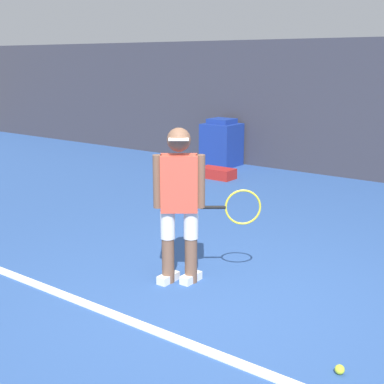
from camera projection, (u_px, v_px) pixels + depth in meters
name	position (u px, v px, depth m)	size (l,w,h in m)	color
ground_plane	(211.00, 308.00, 4.64)	(24.00, 24.00, 0.00)	#2D5193
court_baseline	(167.00, 335.00, 4.17)	(21.60, 0.10, 0.01)	white
tennis_player	(181.00, 200.00, 4.99)	(0.82, 0.66, 1.50)	brown
tennis_ball	(340.00, 369.00, 3.66)	(0.07, 0.07, 0.07)	#D1E533
covered_chair	(222.00, 143.00, 10.76)	(0.67, 0.64, 0.95)	navy
equipment_bag	(217.00, 173.00, 9.67)	(0.65, 0.34, 0.19)	#B2231E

